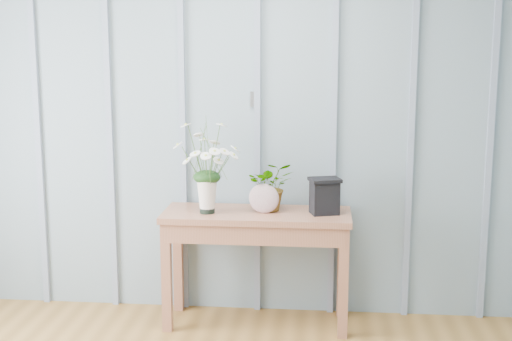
# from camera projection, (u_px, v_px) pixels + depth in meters

# --- Properties ---
(room_shell) EXTENTS (4.00, 4.50, 2.50)m
(room_shell) POSITION_uv_depth(u_px,v_px,m) (177.00, 7.00, 3.29)
(room_shell) COLOR gray
(room_shell) RESTS_ON ground
(sideboard) EXTENTS (1.20, 0.45, 0.75)m
(sideboard) POSITION_uv_depth(u_px,v_px,m) (257.00, 229.00, 4.57)
(sideboard) COLOR #90583F
(sideboard) RESTS_ON ground
(daisy_vase) EXTENTS (0.42, 0.32, 0.60)m
(daisy_vase) POSITION_uv_depth(u_px,v_px,m) (207.00, 155.00, 4.46)
(daisy_vase) COLOR black
(daisy_vase) RESTS_ON sideboard
(spider_plant) EXTENTS (0.33, 0.29, 0.32)m
(spider_plant) POSITION_uv_depth(u_px,v_px,m) (271.00, 186.00, 4.57)
(spider_plant) COLOR #133511
(spider_plant) RESTS_ON sideboard
(felt_disc_vessel) EXTENTS (0.19, 0.06, 0.19)m
(felt_disc_vessel) POSITION_uv_depth(u_px,v_px,m) (264.00, 198.00, 4.50)
(felt_disc_vessel) COLOR #895063
(felt_disc_vessel) RESTS_ON sideboard
(carved_box) EXTENTS (0.22, 0.20, 0.23)m
(carved_box) POSITION_uv_depth(u_px,v_px,m) (325.00, 196.00, 4.48)
(carved_box) COLOR black
(carved_box) RESTS_ON sideboard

